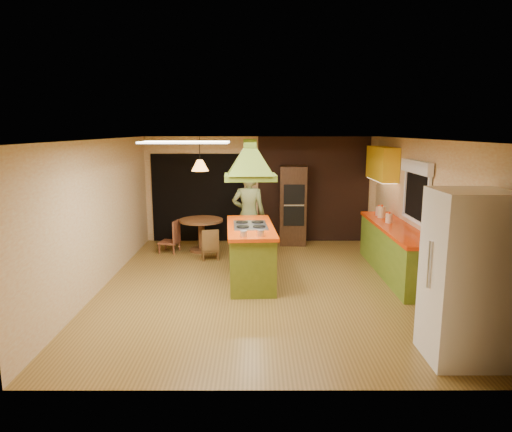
{
  "coord_description": "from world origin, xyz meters",
  "views": [
    {
      "loc": [
        -0.13,
        -7.55,
        2.66
      ],
      "look_at": [
        -0.12,
        0.39,
        1.15
      ],
      "focal_mm": 32.0,
      "sensor_mm": 36.0,
      "label": 1
    }
  ],
  "objects_px": {
    "wall_oven": "(293,205)",
    "dining_table": "(201,229)",
    "man": "(249,215)",
    "refrigerator": "(466,277)",
    "kitchen_island": "(250,253)",
    "canister_large": "(382,212)"
  },
  "relations": [
    {
      "from": "man",
      "to": "canister_large",
      "type": "xyz_separation_m",
      "value": [
        2.67,
        -0.2,
        0.1
      ]
    },
    {
      "from": "wall_oven",
      "to": "dining_table",
      "type": "xyz_separation_m",
      "value": [
        -2.07,
        -0.67,
        -0.42
      ]
    },
    {
      "from": "wall_oven",
      "to": "canister_large",
      "type": "height_order",
      "value": "wall_oven"
    },
    {
      "from": "kitchen_island",
      "to": "man",
      "type": "bearing_deg",
      "value": 88.34
    },
    {
      "from": "refrigerator",
      "to": "wall_oven",
      "type": "relative_size",
      "value": 1.09
    },
    {
      "from": "man",
      "to": "dining_table",
      "type": "xyz_separation_m",
      "value": [
        -1.06,
        0.64,
        -0.43
      ]
    },
    {
      "from": "wall_oven",
      "to": "kitchen_island",
      "type": "bearing_deg",
      "value": -107.37
    },
    {
      "from": "kitchen_island",
      "to": "refrigerator",
      "type": "xyz_separation_m",
      "value": [
        2.5,
        -2.86,
        0.5
      ]
    },
    {
      "from": "refrigerator",
      "to": "kitchen_island",
      "type": "bearing_deg",
      "value": 130.91
    },
    {
      "from": "man",
      "to": "wall_oven",
      "type": "distance_m",
      "value": 1.66
    },
    {
      "from": "kitchen_island",
      "to": "canister_large",
      "type": "distance_m",
      "value": 2.91
    },
    {
      "from": "man",
      "to": "wall_oven",
      "type": "height_order",
      "value": "man"
    },
    {
      "from": "kitchen_island",
      "to": "wall_oven",
      "type": "bearing_deg",
      "value": 66.25
    },
    {
      "from": "dining_table",
      "to": "kitchen_island",
      "type": "bearing_deg",
      "value": -60.97
    },
    {
      "from": "dining_table",
      "to": "canister_large",
      "type": "xyz_separation_m",
      "value": [
        3.73,
        -0.84,
        0.53
      ]
    },
    {
      "from": "refrigerator",
      "to": "dining_table",
      "type": "height_order",
      "value": "refrigerator"
    },
    {
      "from": "wall_oven",
      "to": "canister_large",
      "type": "bearing_deg",
      "value": -39.71
    },
    {
      "from": "refrigerator",
      "to": "dining_table",
      "type": "distance_m",
      "value": 6.06
    },
    {
      "from": "man",
      "to": "refrigerator",
      "type": "distance_m",
      "value": 4.92
    },
    {
      "from": "kitchen_island",
      "to": "refrigerator",
      "type": "bearing_deg",
      "value": -52.62
    },
    {
      "from": "man",
      "to": "canister_large",
      "type": "bearing_deg",
      "value": 177.57
    },
    {
      "from": "kitchen_island",
      "to": "canister_large",
      "type": "height_order",
      "value": "canister_large"
    }
  ]
}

